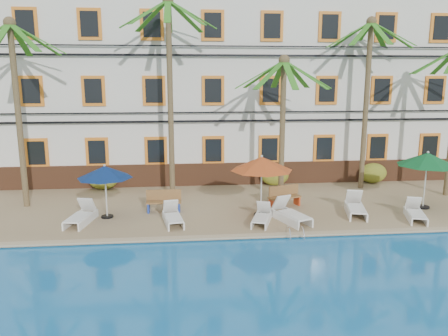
{
  "coord_description": "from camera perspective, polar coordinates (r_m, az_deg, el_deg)",
  "views": [
    {
      "loc": [
        -3.15,
        -15.71,
        5.91
      ],
      "look_at": [
        -1.32,
        3.0,
        2.0
      ],
      "focal_mm": 35.0,
      "sensor_mm": 36.0,
      "label": 1
    }
  ],
  "objects": [
    {
      "name": "pool_ladder",
      "position": [
        16.27,
        9.25,
        -8.77
      ],
      "size": [
        0.54,
        0.74,
        0.74
      ],
      "color": "silver",
      "rests_on": "ground"
    },
    {
      "name": "umbrella_blue",
      "position": [
        18.26,
        -15.3,
        -0.55
      ],
      "size": [
        2.23,
        2.23,
        2.24
      ],
      "color": "black",
      "rests_on": "pool_deck"
    },
    {
      "name": "lounger_e",
      "position": [
        19.23,
        16.8,
        -4.93
      ],
      "size": [
        1.19,
        2.12,
        0.95
      ],
      "color": "white",
      "rests_on": "pool_deck"
    },
    {
      "name": "lounger_a",
      "position": [
        18.25,
        -18.16,
        -5.96
      ],
      "size": [
        1.04,
        2.01,
        0.9
      ],
      "color": "white",
      "rests_on": "pool_deck"
    },
    {
      "name": "lounger_d",
      "position": [
        17.75,
        8.6,
        -5.92
      ],
      "size": [
        1.4,
        2.15,
        0.96
      ],
      "color": "white",
      "rests_on": "pool_deck"
    },
    {
      "name": "ground",
      "position": [
        17.08,
        5.46,
        -8.55
      ],
      "size": [
        100.0,
        100.0,
        0.0
      ],
      "primitive_type": "plane",
      "color": "#384C23",
      "rests_on": "ground"
    },
    {
      "name": "bench_left",
      "position": [
        18.96,
        -7.86,
        -4.25
      ],
      "size": [
        1.51,
        0.51,
        0.93
      ],
      "color": "olive",
      "rests_on": "pool_deck"
    },
    {
      "name": "palm_c",
      "position": [
        20.09,
        7.7,
        7.91
      ],
      "size": [
        4.37,
        4.37,
        6.65
      ],
      "color": "brown",
      "rests_on": "pool_deck"
    },
    {
      "name": "shrub_mid",
      "position": [
        23.41,
        6.65,
        -0.94
      ],
      "size": [
        1.5,
        0.9,
        1.1
      ],
      "primitive_type": "ellipsoid",
      "color": "#32631C",
      "rests_on": "pool_deck"
    },
    {
      "name": "palm_d",
      "position": [
        23.27,
        18.24,
        10.69
      ],
      "size": [
        4.37,
        4.37,
        8.57
      ],
      "color": "brown",
      "rests_on": "pool_deck"
    },
    {
      "name": "umbrella_green",
      "position": [
        20.82,
        25.03,
        1.01
      ],
      "size": [
        2.55,
        2.55,
        2.55
      ],
      "color": "black",
      "rests_on": "pool_deck"
    },
    {
      "name": "shrub_left",
      "position": [
        23.24,
        -15.51,
        -1.39
      ],
      "size": [
        1.5,
        0.9,
        1.1
      ],
      "primitive_type": "ellipsoid",
      "color": "#32631C",
      "rests_on": "pool_deck"
    },
    {
      "name": "palm_b",
      "position": [
        20.61,
        -7.11,
        12.25
      ],
      "size": [
        4.37,
        4.37,
        9.29
      ],
      "color": "brown",
      "rests_on": "pool_deck"
    },
    {
      "name": "umbrella_red",
      "position": [
        17.86,
        4.94,
        0.52
      ],
      "size": [
        2.57,
        2.57,
        2.57
      ],
      "color": "black",
      "rests_on": "pool_deck"
    },
    {
      "name": "bench_right",
      "position": [
        19.72,
        7.81,
        -3.63
      ],
      "size": [
        1.57,
        0.91,
        0.93
      ],
      "color": "olive",
      "rests_on": "pool_deck"
    },
    {
      "name": "pool_coping",
      "position": [
        16.15,
        6.1,
        -8.72
      ],
      "size": [
        30.0,
        0.35,
        0.06
      ],
      "primitive_type": "cube",
      "color": "tan",
      "rests_on": "pool_deck"
    },
    {
      "name": "lounger_f",
      "position": [
        19.41,
        23.72,
        -5.39
      ],
      "size": [
        1.16,
        1.89,
        0.84
      ],
      "color": "white",
      "rests_on": "pool_deck"
    },
    {
      "name": "lounger_c",
      "position": [
        17.41,
        4.95,
        -6.38
      ],
      "size": [
        1.11,
        1.77,
        0.79
      ],
      "color": "white",
      "rests_on": "pool_deck"
    },
    {
      "name": "hotel_building",
      "position": [
        25.89,
        1.43,
        10.56
      ],
      "size": [
        25.4,
        6.44,
        10.22
      ],
      "color": "silver",
      "rests_on": "pool_deck"
    },
    {
      "name": "palm_a",
      "position": [
        20.81,
        -25.55,
        9.38
      ],
      "size": [
        4.37,
        4.37,
        8.12
      ],
      "color": "brown",
      "rests_on": "pool_deck"
    },
    {
      "name": "shrub_right",
      "position": [
        25.12,
        18.88,
        -0.63
      ],
      "size": [
        1.5,
        0.9,
        1.1
      ],
      "primitive_type": "ellipsoid",
      "color": "#32631C",
      "rests_on": "pool_deck"
    },
    {
      "name": "pool_deck",
      "position": [
        21.73,
        2.96,
        -3.71
      ],
      "size": [
        30.0,
        12.0,
        0.25
      ],
      "primitive_type": "cube",
      "color": "tan",
      "rests_on": "ground"
    },
    {
      "name": "lounger_b",
      "position": [
        17.44,
        -6.71,
        -6.32
      ],
      "size": [
        0.92,
        1.87,
        0.85
      ],
      "color": "white",
      "rests_on": "pool_deck"
    }
  ]
}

